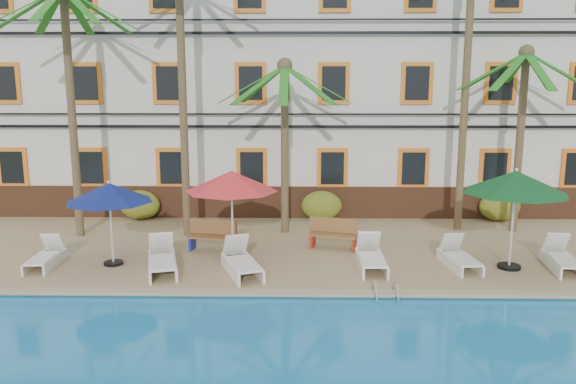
{
  "coord_description": "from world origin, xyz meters",
  "views": [
    {
      "loc": [
        0.22,
        -13.7,
        5.22
      ],
      "look_at": [
        -0.08,
        3.0,
        2.0
      ],
      "focal_mm": 35.0,
      "sensor_mm": 36.0,
      "label": 1
    }
  ],
  "objects_px": {
    "palm_d": "(469,35)",
    "lounger_d": "(371,257)",
    "pool_ladder": "(385,296)",
    "umbrella_blue": "(109,193)",
    "lounger_a": "(46,257)",
    "bench_left": "(213,235)",
    "umbrella_red": "(232,182)",
    "umbrella_green": "(516,183)",
    "bench_right": "(334,233)",
    "lounger_f": "(562,258)",
    "lounger_c": "(242,262)",
    "palm_a": "(69,76)",
    "lounger_b": "(162,260)",
    "palm_e": "(522,111)",
    "palm_c": "(285,119)",
    "palm_b": "(181,54)",
    "lounger_e": "(459,257)"
  },
  "relations": [
    {
      "from": "palm_d",
      "to": "lounger_d",
      "type": "bearing_deg",
      "value": -130.32
    },
    {
      "from": "pool_ladder",
      "to": "umbrella_blue",
      "type": "bearing_deg",
      "value": 162.68
    },
    {
      "from": "umbrella_blue",
      "to": "lounger_a",
      "type": "bearing_deg",
      "value": -175.1
    },
    {
      "from": "lounger_d",
      "to": "bench_left",
      "type": "relative_size",
      "value": 1.25
    },
    {
      "from": "umbrella_red",
      "to": "umbrella_green",
      "type": "relative_size",
      "value": 0.95
    },
    {
      "from": "bench_right",
      "to": "umbrella_red",
      "type": "bearing_deg",
      "value": -160.66
    },
    {
      "from": "lounger_f",
      "to": "lounger_c",
      "type": "bearing_deg",
      "value": -176.71
    },
    {
      "from": "palm_a",
      "to": "umbrella_red",
      "type": "relative_size",
      "value": 3.07
    },
    {
      "from": "palm_a",
      "to": "palm_d",
      "type": "distance_m",
      "value": 12.89
    },
    {
      "from": "lounger_b",
      "to": "bench_left",
      "type": "relative_size",
      "value": 1.37
    },
    {
      "from": "palm_d",
      "to": "lounger_f",
      "type": "relative_size",
      "value": 5.34
    },
    {
      "from": "lounger_a",
      "to": "lounger_b",
      "type": "bearing_deg",
      "value": -6.67
    },
    {
      "from": "palm_e",
      "to": "umbrella_red",
      "type": "xyz_separation_m",
      "value": [
        -9.29,
        -3.25,
        -1.85
      ]
    },
    {
      "from": "palm_a",
      "to": "palm_c",
      "type": "bearing_deg",
      "value": 4.94
    },
    {
      "from": "umbrella_blue",
      "to": "palm_b",
      "type": "bearing_deg",
      "value": 64.56
    },
    {
      "from": "lounger_b",
      "to": "bench_left",
      "type": "distance_m",
      "value": 2.25
    },
    {
      "from": "palm_b",
      "to": "lounger_a",
      "type": "distance_m",
      "value": 7.3
    },
    {
      "from": "lounger_c",
      "to": "lounger_d",
      "type": "bearing_deg",
      "value": 7.7
    },
    {
      "from": "palm_b",
      "to": "umbrella_green",
      "type": "xyz_separation_m",
      "value": [
        9.5,
        -3.24,
        -3.52
      ]
    },
    {
      "from": "umbrella_green",
      "to": "lounger_f",
      "type": "xyz_separation_m",
      "value": [
        1.41,
        -0.02,
        -2.09
      ]
    },
    {
      "from": "palm_a",
      "to": "umbrella_blue",
      "type": "relative_size",
      "value": 3.4
    },
    {
      "from": "umbrella_red",
      "to": "umbrella_blue",
      "type": "bearing_deg",
      "value": -168.9
    },
    {
      "from": "palm_b",
      "to": "bench_left",
      "type": "xyz_separation_m",
      "value": [
        1.13,
        -1.69,
        -5.43
      ]
    },
    {
      "from": "lounger_f",
      "to": "bench_right",
      "type": "distance_m",
      "value": 6.38
    },
    {
      "from": "umbrella_red",
      "to": "lounger_f",
      "type": "relative_size",
      "value": 1.34
    },
    {
      "from": "lounger_c",
      "to": "palm_d",
      "type": "bearing_deg",
      "value": 33.32
    },
    {
      "from": "bench_left",
      "to": "palm_a",
      "type": "bearing_deg",
      "value": 161.27
    },
    {
      "from": "lounger_b",
      "to": "bench_left",
      "type": "xyz_separation_m",
      "value": [
        1.09,
        1.96,
        0.16
      ]
    },
    {
      "from": "palm_a",
      "to": "lounger_b",
      "type": "xyz_separation_m",
      "value": [
        3.6,
        -3.56,
        -4.9
      ]
    },
    {
      "from": "palm_c",
      "to": "umbrella_red",
      "type": "distance_m",
      "value": 3.65
    },
    {
      "from": "umbrella_red",
      "to": "umbrella_green",
      "type": "xyz_separation_m",
      "value": [
        7.69,
        -0.77,
        0.12
      ]
    },
    {
      "from": "palm_b",
      "to": "lounger_c",
      "type": "bearing_deg",
      "value": -59.82
    },
    {
      "from": "palm_c",
      "to": "umbrella_red",
      "type": "bearing_deg",
      "value": -115.97
    },
    {
      "from": "palm_d",
      "to": "palm_a",
      "type": "bearing_deg",
      "value": -175.72
    },
    {
      "from": "bench_left",
      "to": "bench_right",
      "type": "xyz_separation_m",
      "value": [
        3.67,
        0.28,
        0.0
      ]
    },
    {
      "from": "palm_a",
      "to": "lounger_a",
      "type": "relative_size",
      "value": 4.66
    },
    {
      "from": "umbrella_green",
      "to": "bench_left",
      "type": "relative_size",
      "value": 1.78
    },
    {
      "from": "lounger_d",
      "to": "bench_right",
      "type": "distance_m",
      "value": 2.09
    },
    {
      "from": "umbrella_blue",
      "to": "umbrella_red",
      "type": "relative_size",
      "value": 0.9
    },
    {
      "from": "lounger_b",
      "to": "bench_right",
      "type": "height_order",
      "value": "lounger_b"
    },
    {
      "from": "umbrella_red",
      "to": "umbrella_green",
      "type": "distance_m",
      "value": 7.73
    },
    {
      "from": "palm_c",
      "to": "bench_right",
      "type": "relative_size",
      "value": 3.7
    },
    {
      "from": "umbrella_green",
      "to": "pool_ladder",
      "type": "height_order",
      "value": "umbrella_green"
    },
    {
      "from": "palm_c",
      "to": "lounger_b",
      "type": "bearing_deg",
      "value": -127.79
    },
    {
      "from": "palm_e",
      "to": "lounger_f",
      "type": "distance_m",
      "value": 5.56
    },
    {
      "from": "lounger_a",
      "to": "lounger_e",
      "type": "xyz_separation_m",
      "value": [
        11.44,
        0.12,
        0.01
      ]
    },
    {
      "from": "palm_d",
      "to": "lounger_c",
      "type": "xyz_separation_m",
      "value": [
        -7.03,
        -4.62,
        -6.24
      ]
    },
    {
      "from": "lounger_b",
      "to": "lounger_f",
      "type": "xyz_separation_m",
      "value": [
        10.87,
        0.39,
        -0.02
      ]
    },
    {
      "from": "bench_right",
      "to": "umbrella_blue",
      "type": "bearing_deg",
      "value": -164.89
    },
    {
      "from": "umbrella_red",
      "to": "umbrella_green",
      "type": "bearing_deg",
      "value": -5.75
    }
  ]
}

